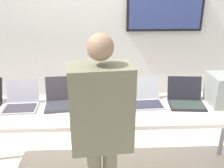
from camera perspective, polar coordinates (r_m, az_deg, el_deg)
back_wall at (r=3.42m, az=-1.50°, el=9.79°), size 8.00×0.11×2.41m
workbench at (r=2.52m, az=-1.45°, el=-6.58°), size 2.96×0.70×0.78m
laptop_station_1 at (r=2.66m, az=-19.86°, el=-3.77°), size 0.33×0.32×0.25m
laptop_station_2 at (r=2.59m, az=-11.12°, el=-3.41°), size 0.37×0.35×0.26m
laptop_station_3 at (r=2.53m, az=-2.10°, el=-3.81°), size 0.37×0.28×0.24m
laptop_station_4 at (r=2.61m, az=7.63°, el=-3.18°), size 0.34×0.36×0.24m
laptop_station_5 at (r=2.68m, az=16.36°, el=-3.15°), size 0.37×0.35×0.25m
person at (r=1.85m, az=-2.43°, el=-8.54°), size 0.48×0.62×1.63m
paper_sheet at (r=2.37m, az=-9.57°, el=-7.47°), size 0.28×0.34×0.00m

